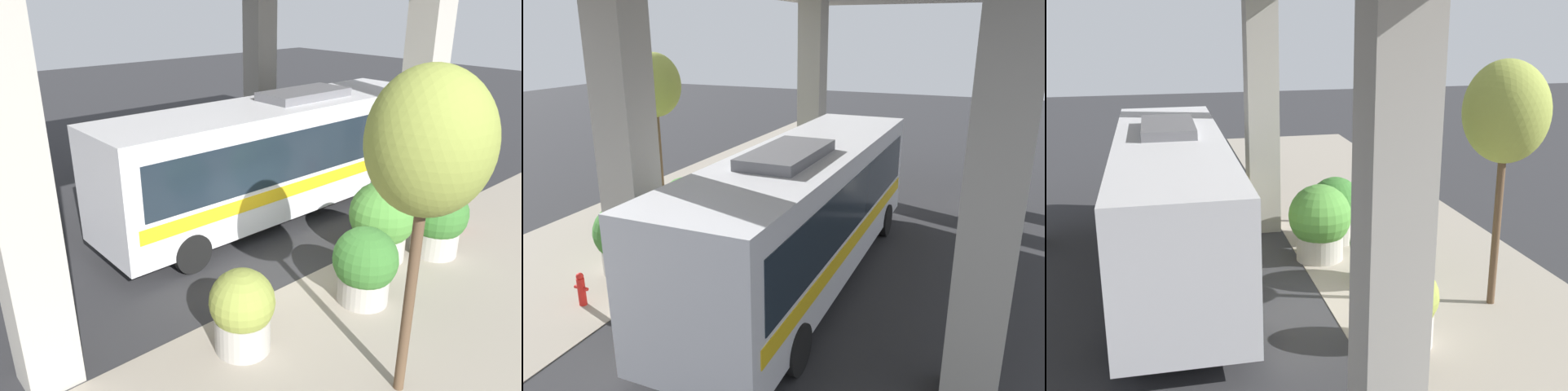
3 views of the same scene
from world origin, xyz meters
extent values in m
plane|color=#2D2D30|center=(0.00, 0.00, 0.00)|extent=(80.00, 80.00, 0.00)
cube|color=gray|center=(-3.00, 0.00, 0.01)|extent=(6.00, 40.00, 0.02)
cube|color=#ADA89E|center=(0.50, -5.44, 3.62)|extent=(0.90, 0.90, 7.24)
cube|color=#ADA89E|center=(0.50, 5.44, 3.62)|extent=(0.90, 0.90, 7.24)
cube|color=silver|center=(3.23, -2.40, 1.95)|extent=(2.62, 11.00, 3.00)
cube|color=#19232D|center=(3.23, -2.40, 2.31)|extent=(2.66, 10.12, 1.32)
cube|color=yellow|center=(3.23, -2.40, 1.35)|extent=(2.66, 10.45, 0.36)
cube|color=slate|center=(3.23, -3.50, 3.57)|extent=(1.31, 2.75, 0.24)
cylinder|color=black|center=(2.00, 1.45, 0.50)|extent=(0.28, 1.00, 1.00)
cylinder|color=black|center=(4.46, 1.45, 0.50)|extent=(0.28, 1.00, 1.00)
cylinder|color=black|center=(2.00, -5.97, 0.50)|extent=(0.28, 1.00, 1.00)
cylinder|color=black|center=(4.46, -5.97, 0.50)|extent=(0.28, 1.00, 1.00)
cylinder|color=red|center=(-1.04, -5.69, 0.35)|extent=(0.18, 0.18, 0.70)
sphere|color=red|center=(-1.04, -5.69, 0.76)|extent=(0.17, 0.17, 0.17)
cylinder|color=red|center=(-1.18, -5.69, 0.46)|extent=(0.11, 0.08, 0.08)
cylinder|color=red|center=(-0.91, -5.69, 0.46)|extent=(0.11, 0.08, 0.08)
cylinder|color=#ADA89E|center=(-1.52, -0.66, 0.33)|extent=(1.11, 1.11, 0.65)
sphere|color=#38722D|center=(-1.52, -0.66, 1.04)|extent=(1.41, 1.41, 1.41)
sphere|color=#BF334C|center=(-1.38, -0.77, 0.81)|extent=(0.39, 0.39, 0.39)
cylinder|color=#ADA89E|center=(-1.06, 2.35, 0.35)|extent=(1.06, 1.06, 0.71)
sphere|color=olive|center=(-1.06, 2.35, 1.05)|extent=(1.24, 1.24, 1.24)
sphere|color=orange|center=(-0.92, 2.25, 0.86)|extent=(0.37, 0.37, 0.37)
cylinder|color=#ADA89E|center=(-1.31, -3.84, 0.36)|extent=(1.18, 1.18, 0.72)
sphere|color=#38722D|center=(-1.31, -3.84, 1.14)|extent=(1.51, 1.51, 1.51)
sphere|color=#BF334C|center=(-1.17, -3.96, 0.89)|extent=(0.41, 0.41, 0.41)
cylinder|color=#ADA89E|center=(-0.54, -2.57, 0.38)|extent=(1.25, 1.25, 0.76)
sphere|color=#4C8C38|center=(-0.54, -2.57, 1.22)|extent=(1.67, 1.67, 1.67)
sphere|color=#993F8C|center=(-0.38, -2.69, 0.93)|extent=(0.44, 0.44, 0.44)
cylinder|color=brown|center=(-3.64, 1.00, 1.92)|extent=(0.17, 0.17, 3.84)
ellipsoid|color=olive|center=(-3.64, 1.00, 4.39)|extent=(1.83, 1.83, 2.19)
camera|label=1|loc=(-7.32, 7.31, 6.33)|focal=35.00mm
camera|label=2|loc=(7.48, -13.52, 6.14)|focal=35.00mm
camera|label=3|loc=(3.53, 13.33, 6.44)|focal=45.00mm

